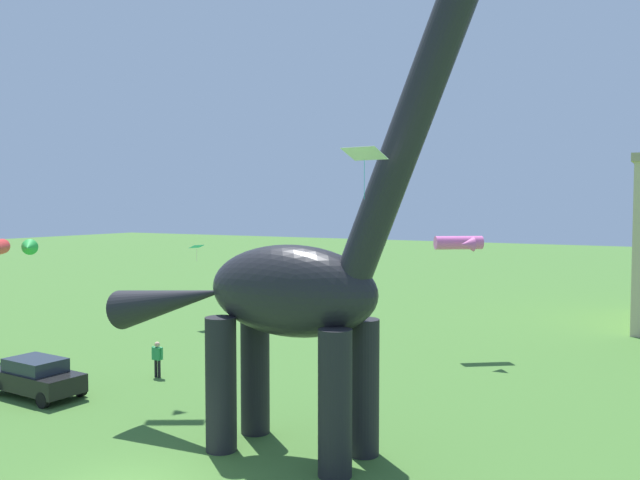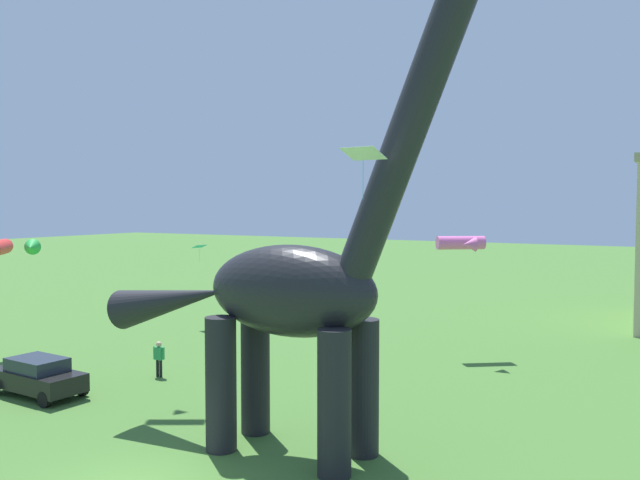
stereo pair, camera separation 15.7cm
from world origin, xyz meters
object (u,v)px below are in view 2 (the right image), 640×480
dinosaur_sculpture (289,291)px  person_far_spectator (159,355)px  kite_drifting (363,154)px  kite_near_low (6,248)px  kite_apex (463,243)px  kite_high_left (199,247)px  parked_sedan_left (38,376)px

dinosaur_sculpture → person_far_spectator: dinosaur_sculpture is taller
kite_drifting → kite_near_low: size_ratio=0.46×
person_far_spectator → kite_near_low: 10.37m
kite_apex → kite_near_low: (-19.66, -11.92, -0.19)m
kite_high_left → kite_near_low: (-2.51, -11.83, 0.53)m
person_far_spectator → kite_apex: (10.42, 10.96, 4.78)m
dinosaur_sculpture → kite_near_low: 19.51m
kite_near_low → kite_high_left: bearing=78.0°
dinosaur_sculpture → person_far_spectator: (-9.90, 4.73, -4.10)m
dinosaur_sculpture → kite_apex: dinosaur_sculpture is taller
kite_drifting → kite_high_left: 26.95m
kite_apex → kite_near_low: kite_apex is taller
kite_drifting → person_far_spectator: bearing=153.5°
parked_sedan_left → person_far_spectator: 5.12m
kite_near_low → kite_apex: bearing=31.2°
parked_sedan_left → kite_high_left: kite_high_left is taller
kite_high_left → kite_drifting: bearing=-41.1°
person_far_spectator → parked_sedan_left: bearing=151.1°
kite_high_left → parked_sedan_left: bearing=-73.7°
kite_near_low → parked_sedan_left: bearing=-27.5°
dinosaur_sculpture → person_far_spectator: size_ratio=8.73×
dinosaur_sculpture → kite_drifting: dinosaur_sculpture is taller
dinosaur_sculpture → kite_high_left: (-16.63, 15.60, -0.04)m
dinosaur_sculpture → kite_drifting: bearing=-35.6°
parked_sedan_left → kite_drifting: bearing=-4.0°
person_far_spectator → kite_high_left: (-6.73, 10.87, 4.07)m
kite_apex → dinosaur_sculpture: bearing=-91.9°
kite_near_low → person_far_spectator: bearing=5.9°
dinosaur_sculpture → kite_apex: bearing=81.6°
dinosaur_sculpture → kite_near_low: (-19.14, 3.77, 0.49)m
kite_drifting → dinosaur_sculpture: bearing=150.9°
dinosaur_sculpture → parked_sedan_left: bearing=173.0°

